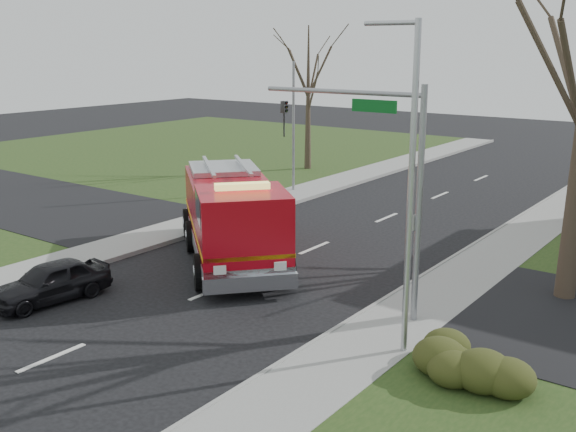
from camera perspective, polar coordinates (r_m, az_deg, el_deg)
The scene contains 10 objects.
ground at distance 22.23m, azimuth -6.54°, elevation -6.36°, with size 120.00×120.00×0.00m, color black.
sidewalk_right at distance 18.83m, azimuth 7.68°, elevation -10.07°, with size 2.40×80.00×0.15m, color gray.
sidewalk_left at distance 26.62m, azimuth -16.42°, elevation -3.21°, with size 2.40×80.00×0.15m, color gray.
hedge_corner at distance 16.74m, azimuth 14.64°, elevation -11.74°, with size 2.80×2.00×0.90m, color #2D3312.
bare_tree_left at distance 42.79m, azimuth 1.73°, elevation 11.25°, with size 4.50×4.50×9.00m.
traffic_signal_mast at distance 19.22m, azimuth 7.71°, elevation 4.89°, with size 5.29×0.18×6.80m.
streetlight_pole at distance 16.63m, azimuth 10.20°, elevation 2.80°, with size 1.48×0.16×8.40m.
utility_pole_far at distance 36.24m, azimuth 0.47°, elevation 7.44°, with size 0.14×0.14×7.00m, color gray.
fire_engine at distance 24.79m, azimuth -4.69°, elevation -0.31°, with size 8.39×7.97×3.49m.
parked_car_maroon at distance 22.36m, azimuth -19.46°, elevation -5.26°, with size 1.51×3.74×1.27m, color black.
Camera 1 is at (14.27, -15.17, 7.78)m, focal length 42.00 mm.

